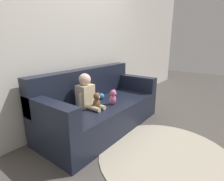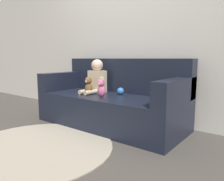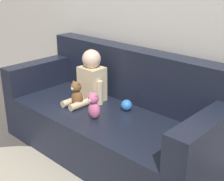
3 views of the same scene
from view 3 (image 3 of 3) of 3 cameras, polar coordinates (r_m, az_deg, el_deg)
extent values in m
plane|color=#4C4742|center=(2.70, -0.55, -11.37)|extent=(12.00, 12.00, 0.00)
cube|color=black|center=(2.60, -0.57, -7.70)|extent=(1.89, 0.82, 0.40)
cube|color=black|center=(2.65, 4.17, 2.85)|extent=(1.89, 0.18, 0.46)
cube|color=black|center=(3.09, -12.22, 3.12)|extent=(0.16, 0.82, 0.25)
cube|color=black|center=(2.02, 17.52, -7.42)|extent=(0.16, 0.82, 0.25)
cube|color=beige|center=(2.68, -3.67, 1.26)|extent=(0.20, 0.17, 0.30)
sphere|color=beige|center=(2.62, -3.78, 5.78)|extent=(0.16, 0.16, 0.16)
cylinder|color=beige|center=(2.65, -7.29, -1.92)|extent=(0.06, 0.21, 0.06)
cylinder|color=beige|center=(2.58, -5.84, -2.53)|extent=(0.06, 0.21, 0.06)
cylinder|color=beige|center=(2.77, -5.71, 0.84)|extent=(0.05, 0.05, 0.21)
cylinder|color=beige|center=(2.60, -2.25, -0.41)|extent=(0.05, 0.05, 0.21)
ellipsoid|color=brown|center=(2.59, -6.38, -1.41)|extent=(0.11, 0.09, 0.14)
sphere|color=brown|center=(2.55, -6.58, 0.68)|extent=(0.09, 0.09, 0.09)
sphere|color=brown|center=(2.56, -7.03, 1.52)|extent=(0.02, 0.02, 0.02)
sphere|color=brown|center=(2.51, -6.19, 1.22)|extent=(0.02, 0.02, 0.02)
sphere|color=beige|center=(2.53, -7.18, 0.34)|extent=(0.03, 0.03, 0.03)
cylinder|color=brown|center=(2.63, -7.31, -2.35)|extent=(0.03, 0.06, 0.03)
cylinder|color=brown|center=(2.56, -5.97, -2.93)|extent=(0.03, 0.06, 0.03)
ellipsoid|color=#DB6699|center=(2.37, -3.27, -3.60)|extent=(0.10, 0.08, 0.14)
sphere|color=#DB6699|center=(2.33, -3.43, -1.45)|extent=(0.08, 0.08, 0.08)
sphere|color=#DB6699|center=(2.33, -3.90, -0.56)|extent=(0.02, 0.02, 0.02)
sphere|color=#DB6699|center=(2.29, -2.98, -0.90)|extent=(0.02, 0.02, 0.02)
sphere|color=beige|center=(2.31, -4.03, -1.82)|extent=(0.03, 0.03, 0.03)
sphere|color=#337FDB|center=(2.51, 2.67, -2.70)|extent=(0.09, 0.09, 0.09)
camera|label=1|loc=(3.41, -45.74, 11.17)|focal=28.00mm
camera|label=2|loc=(0.79, -126.21, -65.82)|focal=35.00mm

